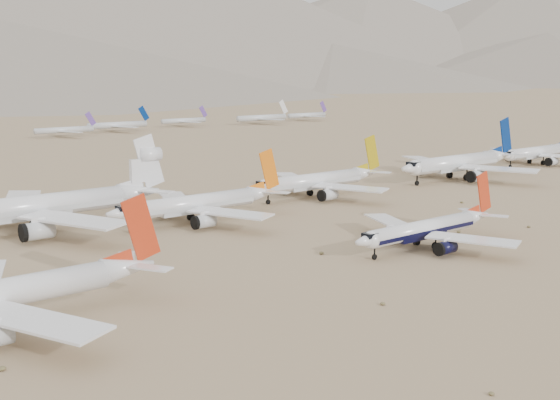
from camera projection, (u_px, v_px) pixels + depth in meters
The scene contains 9 objects.
ground at pixel (472, 245), 149.53m from camera, with size 7000.00×7000.00×0.00m, color #7C6448.
main_airliner at pixel (428, 228), 147.03m from camera, with size 40.96×40.01×14.46m.
second_airliner at pixel (3, 294), 100.82m from camera, with size 48.25×47.16×17.11m.
row2_navy_widebody at pixel (460, 163), 240.45m from camera, with size 56.75×55.49×20.19m.
row2_gold_tail at pixel (318, 181), 206.15m from camera, with size 47.99×46.93×17.09m.
row2_orange_tail at pixel (199, 204), 171.08m from camera, with size 46.75×45.73×16.68m.
row2_white_trijet at pixel (46, 205), 161.65m from camera, with size 59.34×58.00×21.03m.
row2_blue_far at pixel (538, 152), 279.77m from camera, with size 47.68×46.62×16.94m.
foothills at pixel (148, 55), 1303.67m from camera, with size 4637.50×1395.00×155.00m.
Camera 1 is at (-123.60, -86.83, 36.31)m, focal length 45.00 mm.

